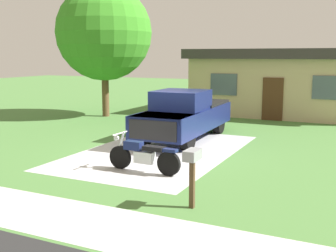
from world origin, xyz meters
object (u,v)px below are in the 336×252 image
at_px(pickup_truck, 185,114).
at_px(neighbor_house, 283,81).
at_px(shade_tree, 104,33).
at_px(motorcycle, 143,155).
at_px(mailbox, 192,163).

height_order(pickup_truck, neighbor_house, neighbor_house).
bearing_deg(shade_tree, motorcycle, -50.84).
distance_m(pickup_truck, mailbox, 7.40).
height_order(motorcycle, mailbox, mailbox).
xyz_separation_m(motorcycle, mailbox, (2.26, -1.98, 0.51)).
distance_m(shade_tree, neighbor_house, 9.87).
bearing_deg(pickup_truck, mailbox, -65.72).
height_order(motorcycle, shade_tree, shade_tree).
bearing_deg(mailbox, pickup_truck, 114.28).
height_order(mailbox, shade_tree, shade_tree).
xyz_separation_m(motorcycle, pickup_truck, (-0.78, 4.77, 0.48)).
relative_size(motorcycle, shade_tree, 0.33).
relative_size(mailbox, neighbor_house, 0.13).
xyz_separation_m(motorcycle, neighbor_house, (1.26, 13.38, 1.32)).
bearing_deg(neighbor_house, mailbox, -86.29).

